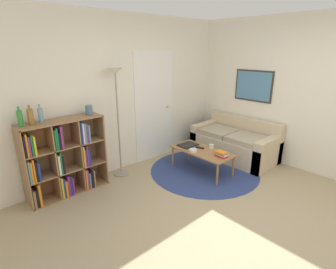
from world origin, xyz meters
TOP-DOWN VIEW (x-y plane):
  - ground_plane at (0.00, 0.00)m, footprint 14.00×14.00m
  - wall_back at (0.03, 2.39)m, footprint 7.24×0.11m
  - wall_right at (2.14, 1.18)m, footprint 0.08×5.36m
  - rug at (0.81, 1.26)m, footprint 1.88×1.88m
  - bookshelf at (-1.27, 2.18)m, footprint 1.13×0.34m
  - floor_lamp at (-0.33, 2.15)m, footprint 0.26×0.26m
  - couch at (1.75, 1.27)m, footprint 0.82×1.57m
  - coffee_table at (0.77, 1.30)m, footprint 0.51×1.08m
  - laptop at (0.76, 1.63)m, footprint 0.34×0.26m
  - bowl at (0.61, 1.36)m, footprint 0.13×0.13m
  - book_stack_on_table at (0.79, 0.91)m, footprint 0.15×0.19m
  - cup at (0.94, 1.24)m, footprint 0.07×0.07m
  - remote at (0.82, 1.39)m, footprint 0.08×0.15m
  - bottle_left at (-1.71, 2.19)m, footprint 0.07×0.07m
  - bottle_middle at (-1.59, 2.19)m, footprint 0.07×0.07m
  - bottle_right at (-1.47, 2.17)m, footprint 0.06×0.06m
  - vase_on_shelf at (-0.80, 2.17)m, footprint 0.10×0.10m

SIDE VIEW (x-z plane):
  - ground_plane at x=0.00m, z-range 0.00..0.00m
  - rug at x=0.81m, z-range 0.00..0.01m
  - couch at x=1.75m, z-range -0.10..0.65m
  - coffee_table at x=0.77m, z-range 0.16..0.54m
  - laptop at x=0.76m, z-range 0.39..0.41m
  - remote at x=0.82m, z-range 0.39..0.41m
  - bowl at x=0.61m, z-range 0.39..0.43m
  - cup at x=0.94m, z-range 0.39..0.46m
  - book_stack_on_table at x=0.79m, z-range 0.39..0.47m
  - bookshelf at x=-1.27m, z-range -0.02..1.10m
  - vase_on_shelf at x=-0.80m, z-range 1.12..1.26m
  - bottle_right at x=-1.47m, z-range 1.09..1.35m
  - bottle_middle at x=-1.59m, z-range 1.09..1.35m
  - bottle_left at x=-1.71m, z-range 1.09..1.35m
  - wall_back at x=0.03m, z-range -0.01..2.59m
  - wall_right at x=2.14m, z-range 0.00..2.60m
  - floor_lamp at x=-0.33m, z-range 0.55..2.32m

